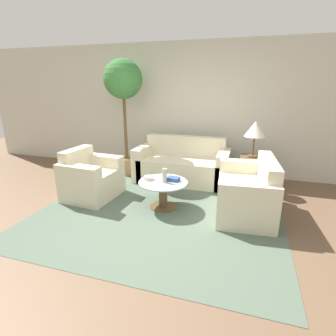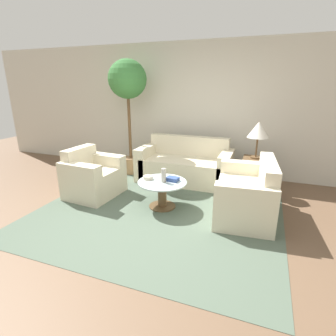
{
  "view_description": "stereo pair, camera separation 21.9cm",
  "coord_description": "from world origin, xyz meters",
  "views": [
    {
      "loc": [
        1.22,
        -2.73,
        1.79
      ],
      "look_at": [
        0.08,
        0.98,
        0.55
      ],
      "focal_mm": 28.0,
      "sensor_mm": 36.0,
      "label": 1
    },
    {
      "loc": [
        1.43,
        -2.66,
        1.79
      ],
      "look_at": [
        0.08,
        0.98,
        0.55
      ],
      "focal_mm": 28.0,
      "sensor_mm": 36.0,
      "label": 2
    }
  ],
  "objects": [
    {
      "name": "ground_plane",
      "position": [
        0.0,
        0.0,
        0.0
      ],
      "size": [
        14.0,
        14.0,
        0.0
      ],
      "primitive_type": "plane",
      "color": "brown"
    },
    {
      "name": "wall_back",
      "position": [
        0.0,
        2.62,
        1.3
      ],
      "size": [
        10.0,
        0.06,
        2.6
      ],
      "color": "beige",
      "rests_on": "ground_plane"
    },
    {
      "name": "rug",
      "position": [
        0.08,
        0.73,
        0.0
      ],
      "size": [
        3.46,
        3.35,
        0.01
      ],
      "color": "#4C5B4C",
      "rests_on": "ground_plane"
    },
    {
      "name": "sofa_main",
      "position": [
        0.06,
        1.98,
        0.29
      ],
      "size": [
        1.76,
        0.79,
        0.83
      ],
      "color": "beige",
      "rests_on": "ground_plane"
    },
    {
      "name": "armchair",
      "position": [
        -1.2,
        0.76,
        0.29
      ],
      "size": [
        0.79,
        0.9,
        0.8
      ],
      "rotation": [
        0.0,
        0.0,
        1.5
      ],
      "color": "beige",
      "rests_on": "ground_plane"
    },
    {
      "name": "loveseat",
      "position": [
        1.31,
        0.93,
        0.29
      ],
      "size": [
        0.86,
        1.32,
        0.82
      ],
      "rotation": [
        0.0,
        0.0,
        -1.48
      ],
      "color": "beige",
      "rests_on": "ground_plane"
    },
    {
      "name": "coffee_table",
      "position": [
        0.08,
        0.73,
        0.27
      ],
      "size": [
        0.73,
        0.73,
        0.41
      ],
      "color": "brown",
      "rests_on": "ground_plane"
    },
    {
      "name": "side_table",
      "position": [
        1.33,
        1.9,
        0.3
      ],
      "size": [
        0.41,
        0.41,
        0.59
      ],
      "color": "brown",
      "rests_on": "ground_plane"
    },
    {
      "name": "table_lamp",
      "position": [
        1.33,
        1.9,
        1.07
      ],
      "size": [
        0.35,
        0.35,
        0.62
      ],
      "color": "brown",
      "rests_on": "side_table"
    },
    {
      "name": "potted_plant",
      "position": [
        -1.14,
        2.02,
        1.75
      ],
      "size": [
        0.74,
        0.74,
        2.26
      ],
      "color": "#93704C",
      "rests_on": "ground_plane"
    },
    {
      "name": "vase",
      "position": [
        0.11,
        0.72,
        0.52
      ],
      "size": [
        0.07,
        0.07,
        0.21
      ],
      "color": "#9E998E",
      "rests_on": "coffee_table"
    },
    {
      "name": "bowl",
      "position": [
        -0.16,
        0.75,
        0.44
      ],
      "size": [
        0.15,
        0.15,
        0.05
      ],
      "color": "beige",
      "rests_on": "coffee_table"
    },
    {
      "name": "book_stack",
      "position": [
        0.21,
        0.81,
        0.44
      ],
      "size": [
        0.19,
        0.15,
        0.06
      ],
      "rotation": [
        0.0,
        0.0,
        -0.11
      ],
      "color": "#334C8C",
      "rests_on": "coffee_table"
    }
  ]
}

